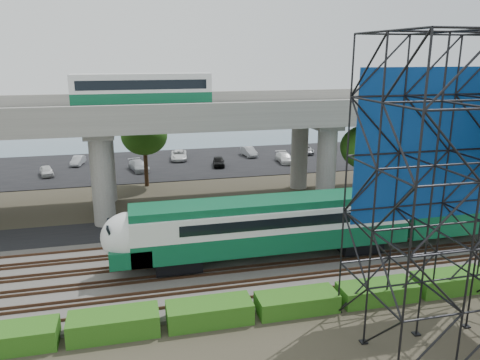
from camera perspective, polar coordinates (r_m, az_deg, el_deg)
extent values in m
plane|color=#474233|center=(31.01, 2.32, -11.85)|extent=(140.00, 140.00, 0.00)
cube|color=slate|center=(32.69, 1.35, -10.15)|extent=(90.00, 12.00, 0.20)
cube|color=black|center=(40.35, -1.78, -5.21)|extent=(90.00, 5.00, 0.08)
cube|color=black|center=(62.62, -6.23, 2.11)|extent=(90.00, 18.00, 0.08)
cube|color=#456271|center=(84.08, -8.22, 5.38)|extent=(140.00, 40.00, 0.03)
cube|color=#472D1E|center=(28.58, 3.86, -13.74)|extent=(90.00, 0.08, 0.16)
cube|color=#472D1E|center=(29.79, 3.01, -12.45)|extent=(90.00, 0.08, 0.16)
cube|color=#472D1E|center=(30.27, 2.71, -11.98)|extent=(90.00, 0.08, 0.16)
cube|color=#472D1E|center=(31.50, 1.96, -10.82)|extent=(90.00, 0.08, 0.16)
cube|color=#472D1E|center=(31.99, 1.69, -10.40)|extent=(90.00, 0.08, 0.16)
cube|color=#472D1E|center=(33.25, 1.03, -9.36)|extent=(90.00, 0.08, 0.16)
cube|color=#472D1E|center=(33.74, 0.78, -8.98)|extent=(90.00, 0.08, 0.16)
cube|color=#472D1E|center=(35.02, 0.19, -8.04)|extent=(90.00, 0.08, 0.16)
cube|color=#472D1E|center=(35.52, -0.03, -7.69)|extent=(90.00, 0.08, 0.16)
cube|color=#472D1E|center=(36.82, -0.56, -6.85)|extent=(90.00, 0.08, 0.16)
cube|color=black|center=(31.58, -7.57, -9.82)|extent=(3.00, 2.20, 0.90)
cube|color=black|center=(35.17, 14.17, -7.49)|extent=(3.00, 2.20, 0.90)
cube|color=#0B5031|center=(32.34, 3.96, -6.88)|extent=(19.00, 3.00, 1.40)
cube|color=silver|center=(31.82, 4.01, -4.46)|extent=(19.00, 3.00, 1.50)
cube|color=#0B5031|center=(31.50, 4.04, -2.75)|extent=(19.00, 2.60, 0.50)
cube|color=black|center=(32.11, 5.71, -4.23)|extent=(15.00, 3.06, 0.70)
ellipsoid|color=silver|center=(30.66, -13.32, -6.73)|extent=(3.60, 3.00, 3.20)
cube|color=#0B5031|center=(31.06, -13.20, -8.53)|extent=(2.60, 3.00, 1.10)
cube|color=black|center=(30.51, -15.45, -5.98)|extent=(0.48, 2.00, 1.09)
cube|color=#0B5031|center=(38.42, 24.35, -3.05)|extent=(8.00, 3.00, 3.40)
cube|color=#9E9B93|center=(43.57, -3.38, 7.91)|extent=(80.00, 12.00, 1.20)
cube|color=#9E9B93|center=(37.83, -1.82, 8.58)|extent=(80.00, 0.50, 1.10)
cube|color=#9E9B93|center=(49.09, -4.63, 10.05)|extent=(80.00, 0.50, 1.10)
cylinder|color=#9E9B93|center=(40.38, -16.45, 0.07)|extent=(1.80, 1.80, 8.00)
cylinder|color=#9E9B93|center=(47.18, -16.12, 2.22)|extent=(1.80, 1.80, 8.00)
cube|color=#9E9B93|center=(43.07, -16.63, 6.01)|extent=(2.40, 9.00, 0.60)
cylinder|color=#9E9B93|center=(44.03, 10.47, 1.67)|extent=(1.80, 1.80, 8.00)
cylinder|color=#9E9B93|center=(50.34, 7.26, 3.49)|extent=(1.80, 1.80, 8.00)
cube|color=#9E9B93|center=(46.51, 8.94, 7.10)|extent=(2.40, 9.00, 0.60)
cylinder|color=#9E9B93|center=(59.12, 23.85, 4.05)|extent=(1.80, 1.80, 8.00)
cube|color=#9E9B93|center=(55.90, 26.40, 7.05)|extent=(2.40, 9.00, 0.60)
cube|color=black|center=(42.80, -11.73, 8.78)|extent=(12.00, 2.50, 0.70)
cube|color=#0B5031|center=(42.72, -11.79, 9.84)|extent=(12.00, 2.50, 0.90)
cube|color=silver|center=(42.64, -11.87, 11.31)|extent=(12.00, 2.50, 1.30)
cube|color=black|center=(42.64, -11.87, 11.38)|extent=(11.00, 2.56, 0.80)
cube|color=silver|center=(42.60, -11.93, 12.39)|extent=(12.00, 2.40, 0.30)
cube|color=navy|center=(26.95, 21.57, 3.88)|extent=(8.10, 0.08, 8.25)
cube|color=black|center=(27.89, 23.34, -16.43)|extent=(9.36, 6.36, 0.08)
cube|color=#275313|center=(26.78, -26.33, -16.92)|extent=(4.60, 1.80, 1.10)
cube|color=#275313|center=(26.03, -15.11, -16.60)|extent=(4.60, 1.80, 1.20)
cube|color=#275313|center=(26.28, -3.73, -15.79)|extent=(4.60, 1.80, 1.15)
cube|color=#275313|center=(27.46, 6.95, -14.56)|extent=(4.60, 1.80, 1.03)
cube|color=#275313|center=(29.43, 16.35, -12.96)|extent=(4.60, 1.80, 1.01)
cube|color=#275313|center=(32.04, 24.30, -11.23)|extent=(4.60, 1.80, 1.12)
cylinder|color=#382314|center=(46.16, 14.92, -0.02)|extent=(0.44, 0.44, 4.80)
ellipsoid|color=#275313|center=(45.46, 15.19, 3.88)|extent=(4.94, 4.94, 4.18)
cylinder|color=#382314|center=(51.90, -11.41, 1.85)|extent=(0.44, 0.44, 4.80)
ellipsoid|color=#275313|center=(51.27, -11.60, 5.33)|extent=(4.94, 4.94, 4.18)
imported|color=black|center=(39.82, -7.61, -4.45)|extent=(5.67, 3.81, 1.44)
imported|color=silver|center=(59.86, -22.51, 1.03)|extent=(2.15, 3.64, 1.16)
imported|color=#AAADB2|center=(64.29, -19.14, 2.25)|extent=(1.80, 3.60, 1.13)
imported|color=#A8ABB0|center=(59.08, -12.26, 1.73)|extent=(2.77, 4.61, 1.25)
imported|color=white|center=(64.29, -7.46, 3.03)|extent=(2.57, 4.71, 1.25)
imported|color=black|center=(60.11, -2.62, 2.27)|extent=(1.96, 3.74, 1.21)
imported|color=gray|center=(66.03, 1.09, 3.48)|extent=(1.80, 4.00, 1.27)
imported|color=white|center=(62.38, 5.46, 2.72)|extent=(1.97, 4.43, 1.26)
imported|color=#94959B|center=(68.62, 7.90, 3.75)|extent=(2.42, 4.43, 1.18)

